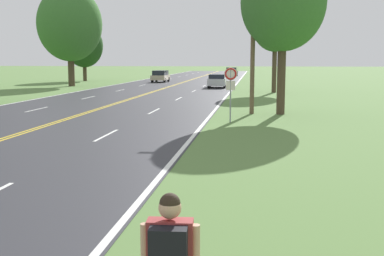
# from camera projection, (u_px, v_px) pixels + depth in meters

# --- Properties ---
(traffic_sign) EXTENTS (0.60, 0.10, 2.62)m
(traffic_sign) POSITION_uv_depth(u_px,v_px,m) (231.00, 81.00, 22.74)
(traffic_sign) COLOR gray
(traffic_sign) RESTS_ON ground
(utility_pole_midground) EXTENTS (1.80, 0.24, 7.92)m
(utility_pole_midground) POSITION_uv_depth(u_px,v_px,m) (253.00, 39.00, 26.08)
(utility_pole_midground) COLOR brown
(utility_pole_midground) RESTS_ON ground
(tree_left_verge) EXTENTS (7.09, 7.09, 10.90)m
(tree_left_verge) POSITION_uv_depth(u_px,v_px,m) (70.00, 24.00, 52.87)
(tree_left_verge) COLOR #473828
(tree_left_verge) RESTS_ON ground
(tree_behind_sign) EXTENTS (5.15, 5.15, 7.79)m
(tree_behind_sign) POSITION_uv_depth(u_px,v_px,m) (84.00, 46.00, 65.73)
(tree_behind_sign) COLOR #473828
(tree_behind_sign) RESTS_ON ground
(tree_mid_treeline) EXTENTS (4.55, 4.55, 8.64)m
(tree_mid_treeline) POSITION_uv_depth(u_px,v_px,m) (283.00, 3.00, 25.61)
(tree_mid_treeline) COLOR #473828
(tree_mid_treeline) RESTS_ON ground
(tree_far_back) EXTENTS (4.10, 4.10, 8.37)m
(tree_far_back) POSITION_uv_depth(u_px,v_px,m) (275.00, 25.00, 42.75)
(tree_far_back) COLOR #473828
(tree_far_back) RESTS_ON ground
(car_silver_hatchback_nearest) EXTENTS (1.99, 4.03, 1.42)m
(car_silver_hatchback_nearest) POSITION_uv_depth(u_px,v_px,m) (217.00, 80.00, 50.82)
(car_silver_hatchback_nearest) COLOR black
(car_silver_hatchback_nearest) RESTS_ON ground
(car_champagne_hatchback_approaching) EXTENTS (1.98, 3.63, 1.53)m
(car_champagne_hatchback_approaching) POSITION_uv_depth(u_px,v_px,m) (160.00, 76.00, 63.03)
(car_champagne_hatchback_approaching) COLOR black
(car_champagne_hatchback_approaching) RESTS_ON ground
(car_black_hatchback_mid_near) EXTENTS (2.05, 3.59, 1.54)m
(car_black_hatchback_mid_near) POSITION_uv_depth(u_px,v_px,m) (232.00, 72.00, 84.94)
(car_black_hatchback_mid_near) COLOR black
(car_black_hatchback_mid_near) RESTS_ON ground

